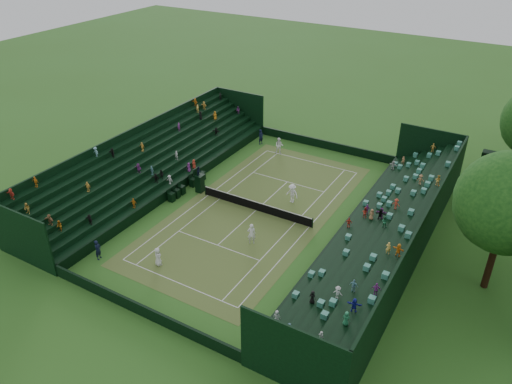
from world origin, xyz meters
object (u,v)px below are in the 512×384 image
at_px(tennis_net, 256,206).
at_px(umpire_chair, 199,181).
at_px(player_near_west, 158,257).
at_px(player_far_west, 279,146).
at_px(player_far_east, 292,193).
at_px(player_near_east, 252,234).

height_order(tennis_net, umpire_chair, umpire_chair).
distance_m(tennis_net, player_near_west, 11.22).
distance_m(player_far_west, player_far_east, 10.84).
bearing_deg(player_far_west, player_near_east, -92.76).
bearing_deg(player_far_east, player_far_west, 129.39).
relative_size(player_far_west, player_far_east, 0.99).
bearing_deg(player_near_east, player_far_west, -102.17).
height_order(tennis_net, player_near_west, player_near_west).
xyz_separation_m(tennis_net, player_near_east, (2.32, -4.68, 0.45)).
relative_size(player_near_east, player_far_west, 1.02).
bearing_deg(player_near_east, umpire_chair, -61.65).
bearing_deg(player_near_west, player_far_east, -85.95).
bearing_deg(player_near_west, umpire_chair, -47.14).
bearing_deg(player_far_east, tennis_net, -121.05).
relative_size(player_near_west, player_near_east, 0.82).
height_order(player_near_east, player_far_east, player_near_east).
relative_size(umpire_chair, player_near_east, 1.44).
xyz_separation_m(player_near_west, player_far_east, (4.78, 13.98, 0.16)).
bearing_deg(player_far_west, player_far_east, -78.72).
relative_size(umpire_chair, player_far_east, 1.46).
bearing_deg(tennis_net, player_near_west, -103.23).
xyz_separation_m(player_near_west, player_far_west, (-1.40, 22.90, 0.16)).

